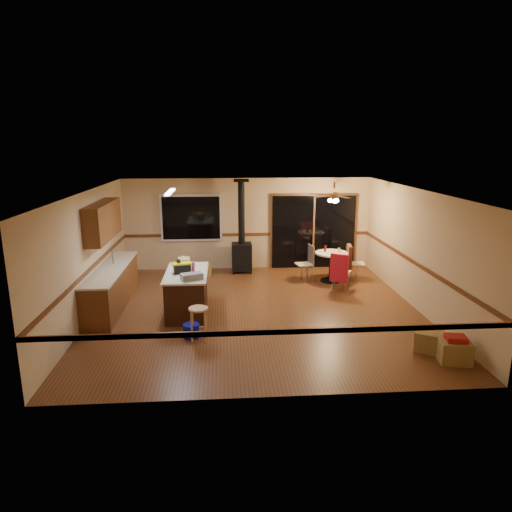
{
  "coord_description": "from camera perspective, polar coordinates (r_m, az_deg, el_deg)",
  "views": [
    {
      "loc": [
        -0.71,
        -9.35,
        3.56
      ],
      "look_at": [
        0.0,
        0.3,
        1.15
      ],
      "focal_mm": 32.0,
      "sensor_mm": 36.0,
      "label": 1
    }
  ],
  "objects": [
    {
      "name": "wood_stove",
      "position": [
        12.73,
        -1.8,
        1.13
      ],
      "size": [
        0.55,
        0.5,
        2.52
      ],
      "color": "black",
      "rests_on": "ground"
    },
    {
      "name": "box_small_red",
      "position": [
        8.33,
        23.72,
        -9.4
      ],
      "size": [
        0.37,
        0.33,
        0.09
      ],
      "primitive_type": "cube",
      "rotation": [
        0.0,
        0.0,
        -0.18
      ],
      "color": "maroon",
      "rests_on": "box_corner_a"
    },
    {
      "name": "box_on_island",
      "position": [
        10.02,
        -8.97,
        -0.93
      ],
      "size": [
        0.28,
        0.36,
        0.22
      ],
      "primitive_type": "cube",
      "rotation": [
        0.0,
        0.0,
        0.09
      ],
      "color": "olive",
      "rests_on": "kitchen_island"
    },
    {
      "name": "kitchen_island",
      "position": [
        9.89,
        -8.6,
        -4.5
      ],
      "size": [
        0.88,
        1.68,
        0.9
      ],
      "color": "black",
      "rests_on": "ground"
    },
    {
      "name": "dining_table",
      "position": [
        12.1,
        9.39,
        -0.71
      ],
      "size": [
        0.86,
        0.86,
        0.78
      ],
      "color": "black",
      "rests_on": "ground"
    },
    {
      "name": "box_corner_a",
      "position": [
        8.42,
        23.56,
        -10.86
      ],
      "size": [
        0.56,
        0.5,
        0.38
      ],
      "primitive_type": "cube",
      "rotation": [
        0.0,
        0.0,
        -0.18
      ],
      "color": "olive",
      "rests_on": "floor"
    },
    {
      "name": "bottle_pink",
      "position": [
        9.74,
        -7.83,
        -1.34
      ],
      "size": [
        0.08,
        0.08,
        0.22
      ],
      "primitive_type": "cylinder",
      "rotation": [
        0.0,
        0.0,
        0.15
      ],
      "color": "#D84C8C",
      "rests_on": "kitchen_island"
    },
    {
      "name": "glass_red",
      "position": [
        12.08,
        8.65,
        0.92
      ],
      "size": [
        0.07,
        0.07,
        0.17
      ],
      "primitive_type": "cylinder",
      "rotation": [
        0.0,
        0.0,
        -0.1
      ],
      "color": "#590C14",
      "rests_on": "dining_table"
    },
    {
      "name": "chair_near",
      "position": [
        11.28,
        10.42,
        -1.48
      ],
      "size": [
        0.6,
        0.61,
        0.7
      ],
      "color": "#C6BB93",
      "rests_on": "ground"
    },
    {
      "name": "fluorescent_strip",
      "position": [
        9.77,
        -10.7,
        7.86
      ],
      "size": [
        0.1,
        1.2,
        0.04
      ],
      "primitive_type": "cube",
      "color": "white",
      "rests_on": "ceiling"
    },
    {
      "name": "box_corner_b",
      "position": [
        8.67,
        20.76,
        -9.93
      ],
      "size": [
        0.58,
        0.56,
        0.36
      ],
      "primitive_type": "cube",
      "rotation": [
        0.0,
        0.0,
        -0.53
      ],
      "color": "olive",
      "rests_on": "floor"
    },
    {
      "name": "window",
      "position": [
        13.0,
        -8.1,
        4.73
      ],
      "size": [
        1.72,
        0.1,
        1.32
      ],
      "primitive_type": "cube",
      "color": "black",
      "rests_on": "ground"
    },
    {
      "name": "toolbox_grey",
      "position": [
        9.2,
        -8.04,
        -2.55
      ],
      "size": [
        0.48,
        0.37,
        0.13
      ],
      "primitive_type": "cube",
      "rotation": [
        0.0,
        0.0,
        0.37
      ],
      "color": "slate",
      "rests_on": "kitchen_island"
    },
    {
      "name": "floor",
      "position": [
        10.03,
        0.13,
        -6.8
      ],
      "size": [
        7.0,
        7.0,
        0.0
      ],
      "primitive_type": "plane",
      "color": "#5A3119",
      "rests_on": "ground"
    },
    {
      "name": "countertop",
      "position": [
        10.51,
        -17.77,
        -1.47
      ],
      "size": [
        0.64,
        3.04,
        0.04
      ],
      "primitive_type": "cube",
      "color": "beige",
      "rests_on": "lower_cabinets"
    },
    {
      "name": "wall_front",
      "position": [
        6.31,
        2.54,
        -7.02
      ],
      "size": [
        7.0,
        0.0,
        7.0
      ],
      "primitive_type": "plane",
      "rotation": [
        -1.57,
        0.0,
        0.0
      ],
      "color": "tan",
      "rests_on": "ground"
    },
    {
      "name": "box_under_window",
      "position": [
        12.52,
        -6.77,
        -1.77
      ],
      "size": [
        0.52,
        0.45,
        0.36
      ],
      "primitive_type": "cube",
      "rotation": [
        0.0,
        0.0,
        -0.21
      ],
      "color": "olive",
      "rests_on": "floor"
    },
    {
      "name": "toolbox_yellow_lid",
      "position": [
        9.65,
        -9.25,
        -0.94
      ],
      "size": [
        0.45,
        0.31,
        0.03
      ],
      "primitive_type": "cube",
      "rotation": [
        0.0,
        0.0,
        0.24
      ],
      "color": "gold",
      "rests_on": "toolbox_black"
    },
    {
      "name": "lower_cabinets",
      "position": [
        10.63,
        -17.59,
        -3.81
      ],
      "size": [
        0.6,
        3.0,
        0.86
      ],
      "primitive_type": "cube",
      "color": "brown",
      "rests_on": "ground"
    },
    {
      "name": "wall_back",
      "position": [
        13.07,
        -1.03,
        4.03
      ],
      "size": [
        7.0,
        0.0,
        7.0
      ],
      "primitive_type": "plane",
      "rotation": [
        1.57,
        0.0,
        0.0
      ],
      "color": "tan",
      "rests_on": "ground"
    },
    {
      "name": "bottle_white",
      "position": [
        10.37,
        -9.08,
        -0.52
      ],
      "size": [
        0.07,
        0.07,
        0.19
      ],
      "primitive_type": "cylinder",
      "rotation": [
        0.0,
        0.0,
        0.1
      ],
      "color": "white",
      "rests_on": "kitchen_island"
    },
    {
      "name": "toolbox_black",
      "position": [
        9.68,
        -9.22,
        -1.58
      ],
      "size": [
        0.38,
        0.26,
        0.19
      ],
      "primitive_type": "cube",
      "rotation": [
        0.0,
        0.0,
        0.24
      ],
      "color": "black",
      "rests_on": "kitchen_island"
    },
    {
      "name": "blue_bucket",
      "position": [
        8.76,
        -8.08,
        -9.22
      ],
      "size": [
        0.41,
        0.41,
        0.26
      ],
      "primitive_type": "cylinder",
      "rotation": [
        0.0,
        0.0,
        -0.43
      ],
      "color": "#0B119E",
      "rests_on": "floor"
    },
    {
      "name": "ceiling",
      "position": [
        9.43,
        0.13,
        8.14
      ],
      "size": [
        7.0,
        7.0,
        0.0
      ],
      "primitive_type": "plane",
      "rotation": [
        3.14,
        0.0,
        0.0
      ],
      "color": "silver",
      "rests_on": "ground"
    },
    {
      "name": "chair_left",
      "position": [
        12.07,
        6.52,
        -0.35
      ],
      "size": [
        0.47,
        0.47,
        0.51
      ],
      "color": "#C6BB93",
      "rests_on": "ground"
    },
    {
      "name": "wall_right",
      "position": [
        10.5,
        19.54,
        0.74
      ],
      "size": [
        0.0,
        7.0,
        7.0
      ],
      "primitive_type": "plane",
      "rotation": [
        1.57,
        0.0,
        -1.57
      ],
      "color": "tan",
      "rests_on": "ground"
    },
    {
      "name": "glass_cream",
      "position": [
        12.02,
        10.34,
        0.7
      ],
      "size": [
        0.06,
        0.06,
        0.13
      ],
      "primitive_type": "cylinder",
      "rotation": [
        0.0,
        0.0,
        -0.15
      ],
      "color": "beige",
      "rests_on": "dining_table"
    },
    {
      "name": "ceiling_fan",
      "position": [
        11.79,
        9.71,
        7.23
      ],
      "size": [
        0.24,
        0.24,
        0.55
      ],
      "color": "brown",
      "rests_on": "ceiling"
    },
    {
      "name": "chair_rail",
      "position": [
        9.72,
        0.13,
        -1.28
      ],
      "size": [
        7.0,
        7.0,
        0.08
      ],
      "primitive_type": null,
      "color": "#562D15",
      "rests_on": "ground"
    },
    {
      "name": "sliding_door",
      "position": [
        13.3,
        7.2,
        3.0
      ],
      "size": [
        2.52,
        0.1,
        2.1
      ],
      "primitive_type": "cube",
      "color": "black",
      "rests_on": "ground"
    },
    {
      "name": "bottle_dark",
      "position": [
        9.68,
        -9.63,
        -1.27
      ],
      "size": [
        0.1,
        0.1,
        0.29
      ],
      "primitive_type": "cylinder",
      "rotation": [
        0.0,
        0.0,
        0.15
      ],
      "color": "black",
      "rests_on": "kitchen_island"
    },
    {
      "name": "bar_stool",
      "position": [
        8.53,
        -7.19,
        -8.46
      ],
      "size": [
        0.42,
        0.42,
        0.64
      ],
      "primitive_type": "cylinder",
      "rotation": [
        0.0,
        0.0,
        -0.2
      ],
      "color": "tan",
      "rests_on": "floor"
    },
    {
      "name": "upper_cabinets",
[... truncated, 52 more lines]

